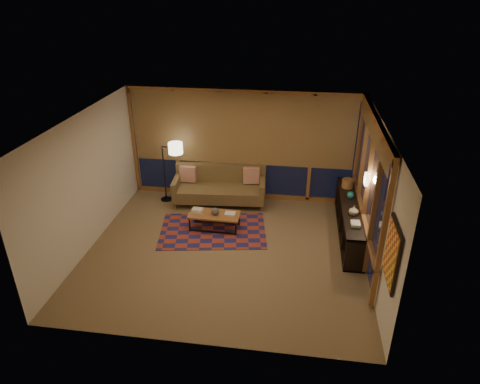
# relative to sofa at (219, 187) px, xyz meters

# --- Properties ---
(floor) EXTENTS (5.50, 5.00, 0.01)m
(floor) POSITION_rel_sofa_xyz_m (0.50, -2.00, -0.44)
(floor) COLOR #7D6346
(floor) RESTS_ON ground
(ceiling) EXTENTS (5.50, 5.00, 0.01)m
(ceiling) POSITION_rel_sofa_xyz_m (0.50, -2.00, 2.26)
(ceiling) COLOR white
(ceiling) RESTS_ON walls
(walls) EXTENTS (5.51, 5.01, 2.70)m
(walls) POSITION_rel_sofa_xyz_m (0.50, -2.00, 0.91)
(walls) COLOR white
(walls) RESTS_ON floor
(window_wall_back) EXTENTS (5.30, 0.16, 2.60)m
(window_wall_back) POSITION_rel_sofa_xyz_m (0.50, 0.43, 0.91)
(window_wall_back) COLOR olive
(window_wall_back) RESTS_ON walls
(window_wall_right) EXTENTS (0.16, 3.70, 2.60)m
(window_wall_right) POSITION_rel_sofa_xyz_m (3.18, -1.40, 0.91)
(window_wall_right) COLOR olive
(window_wall_right) RESTS_ON walls
(wall_art) EXTENTS (0.06, 0.74, 0.94)m
(wall_art) POSITION_rel_sofa_xyz_m (3.21, -3.85, 1.01)
(wall_art) COLOR red
(wall_art) RESTS_ON walls
(wall_sconce) EXTENTS (0.12, 0.18, 0.22)m
(wall_sconce) POSITION_rel_sofa_xyz_m (3.12, -1.55, 1.11)
(wall_sconce) COLOR beige
(wall_sconce) RESTS_ON walls
(sofa) EXTENTS (2.23, 1.06, 0.89)m
(sofa) POSITION_rel_sofa_xyz_m (0.00, 0.00, 0.00)
(sofa) COLOR brown
(sofa) RESTS_ON floor
(pillow_left) EXTENTS (0.40, 0.16, 0.39)m
(pillow_left) POSITION_rel_sofa_xyz_m (-0.79, 0.13, 0.20)
(pillow_left) COLOR #CB4520
(pillow_left) RESTS_ON sofa
(pillow_right) EXTENTS (0.41, 0.20, 0.39)m
(pillow_right) POSITION_rel_sofa_xyz_m (0.74, 0.25, 0.20)
(pillow_right) COLOR #CB4520
(pillow_right) RESTS_ON sofa
(area_rug) EXTENTS (2.48, 1.85, 0.01)m
(area_rug) POSITION_rel_sofa_xyz_m (0.09, -1.30, -0.44)
(area_rug) COLOR #9C3827
(area_rug) RESTS_ON floor
(coffee_table) EXTENTS (1.11, 0.53, 0.37)m
(coffee_table) POSITION_rel_sofa_xyz_m (0.12, -1.20, -0.26)
(coffee_table) COLOR olive
(coffee_table) RESTS_ON floor
(book_stack_a) EXTENTS (0.25, 0.21, 0.07)m
(book_stack_a) POSITION_rel_sofa_xyz_m (-0.27, -1.15, -0.04)
(book_stack_a) COLOR #ECE4C9
(book_stack_a) RESTS_ON coffee_table
(book_stack_b) EXTENTS (0.25, 0.20, 0.05)m
(book_stack_b) POSITION_rel_sofa_xyz_m (0.46, -1.19, -0.05)
(book_stack_b) COLOR #ECE4C9
(book_stack_b) RESTS_ON coffee_table
(ceramic_pot) EXTENTS (0.21, 0.21, 0.16)m
(ceramic_pot) POSITION_rel_sofa_xyz_m (0.14, -1.22, 0.01)
(ceramic_pot) COLOR black
(ceramic_pot) RESTS_ON coffee_table
(floor_lamp) EXTENTS (0.57, 0.43, 1.54)m
(floor_lamp) POSITION_rel_sofa_xyz_m (-1.35, -0.00, 0.33)
(floor_lamp) COLOR black
(floor_lamp) RESTS_ON floor
(bookshelf) EXTENTS (0.40, 2.78, 0.69)m
(bookshelf) POSITION_rel_sofa_xyz_m (2.99, -1.00, -0.10)
(bookshelf) COLOR black
(bookshelf) RESTS_ON floor
(basket) EXTENTS (0.33, 0.33, 0.19)m
(basket) POSITION_rel_sofa_xyz_m (2.97, -0.13, 0.35)
(basket) COLOR #A66E3F
(basket) RESTS_ON bookshelf
(teal_bowl) EXTENTS (0.16, 0.16, 0.15)m
(teal_bowl) POSITION_rel_sofa_xyz_m (2.99, -0.67, 0.33)
(teal_bowl) COLOR #1C7570
(teal_bowl) RESTS_ON bookshelf
(vase) EXTENTS (0.24, 0.24, 0.20)m
(vase) POSITION_rel_sofa_xyz_m (2.99, -1.41, 0.35)
(vase) COLOR tan
(vase) RESTS_ON bookshelf
(shelf_book_stack) EXTENTS (0.20, 0.27, 0.08)m
(shelf_book_stack) POSITION_rel_sofa_xyz_m (2.99, -1.84, 0.29)
(shelf_book_stack) COLOR #ECE4C9
(shelf_book_stack) RESTS_ON bookshelf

